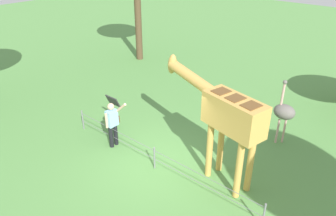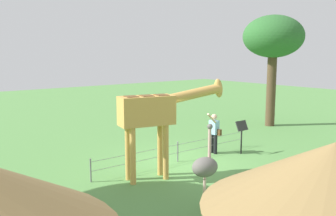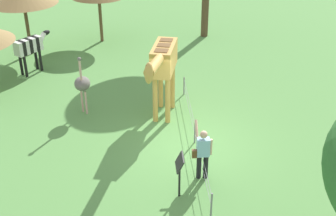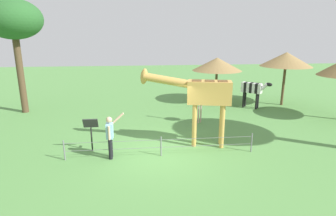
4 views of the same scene
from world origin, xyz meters
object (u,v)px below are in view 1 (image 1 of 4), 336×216
at_px(info_sign, 113,106).
at_px(ostrich, 284,112).
at_px(giraffe, 225,114).
at_px(visitor, 113,122).

bearing_deg(info_sign, ostrich, -148.37).
relative_size(giraffe, visitor, 2.17).
distance_m(giraffe, visitor, 3.85).
bearing_deg(ostrich, info_sign, 31.63).
height_order(giraffe, visitor, giraffe).
bearing_deg(info_sign, giraffe, -177.45).
relative_size(giraffe, info_sign, 2.77).
bearing_deg(giraffe, visitor, 14.53).
bearing_deg(ostrich, visitor, 42.34).
distance_m(visitor, info_sign, 1.08).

